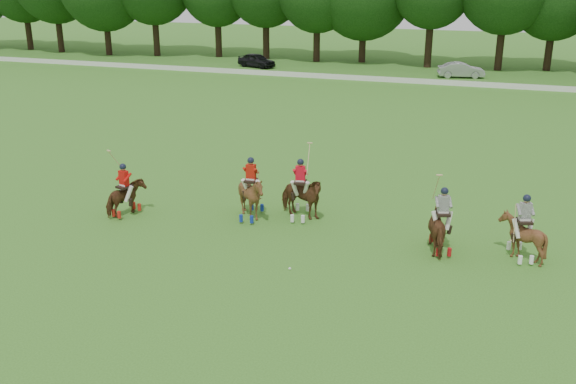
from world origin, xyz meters
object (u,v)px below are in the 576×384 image
(polo_stripe_a, at_px, (441,228))
(car_mid, at_px, (461,70))
(polo_red_b, at_px, (300,197))
(car_left, at_px, (257,60))
(polo_red_a, at_px, (125,197))
(polo_stripe_b, at_px, (522,236))
(polo_ball, at_px, (290,269))
(polo_red_c, at_px, (251,196))

(polo_stripe_a, bearing_deg, car_mid, 93.73)
(car_mid, bearing_deg, polo_red_b, 162.13)
(car_left, height_order, polo_red_b, polo_red_b)
(polo_stripe_a, bearing_deg, polo_red_a, -177.21)
(polo_stripe_b, bearing_deg, polo_red_a, -176.77)
(car_left, height_order, polo_ball, car_left)
(polo_red_c, height_order, polo_stripe_a, polo_stripe_a)
(polo_red_a, height_order, polo_stripe_a, polo_stripe_a)
(car_left, bearing_deg, polo_stripe_a, -130.20)
(car_mid, relative_size, polo_red_b, 1.38)
(car_mid, bearing_deg, polo_stripe_b, 174.34)
(polo_stripe_b, bearing_deg, car_left, 122.84)
(car_left, distance_m, polo_stripe_b, 45.70)
(car_mid, bearing_deg, polo_ball, 164.12)
(polo_red_b, bearing_deg, polo_stripe_b, -7.79)
(car_left, height_order, car_mid, car_left)
(polo_red_c, height_order, polo_ball, polo_red_c)
(polo_red_c, xyz_separation_m, polo_ball, (2.88, -3.84, -0.87))
(polo_red_b, bearing_deg, car_mid, 85.39)
(polo_red_c, relative_size, polo_ball, 27.46)
(car_left, relative_size, polo_red_a, 1.51)
(car_left, bearing_deg, polo_red_b, -135.99)
(polo_red_a, distance_m, polo_stripe_a, 12.12)
(car_mid, distance_m, polo_stripe_a, 38.72)
(car_left, height_order, polo_red_a, polo_red_a)
(car_mid, height_order, polo_red_c, polo_red_c)
(car_mid, distance_m, polo_red_c, 38.20)
(car_mid, bearing_deg, polo_red_a, 153.00)
(polo_red_c, relative_size, polo_stripe_a, 0.87)
(polo_red_a, bearing_deg, polo_stripe_b, 3.23)
(polo_red_c, bearing_deg, polo_stripe_b, -2.84)
(polo_stripe_a, bearing_deg, polo_stripe_b, 5.28)
(car_mid, distance_m, polo_ball, 41.79)
(car_left, bearing_deg, car_mid, -70.05)
(polo_red_b, bearing_deg, polo_red_a, -163.56)
(car_left, bearing_deg, polo_red_a, -145.66)
(polo_stripe_a, distance_m, polo_stripe_b, 2.62)
(car_mid, distance_m, polo_red_a, 40.38)
(polo_red_c, bearing_deg, polo_ball, -53.09)
(car_left, xyz_separation_m, polo_red_a, (10.06, -39.22, 0.07))
(polo_red_a, xyz_separation_m, polo_stripe_b, (14.71, 0.83, 0.06))
(polo_red_a, relative_size, polo_stripe_b, 1.17)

